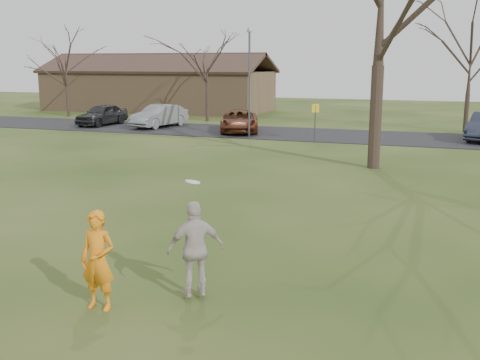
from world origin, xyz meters
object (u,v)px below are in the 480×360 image
player_defender (98,260)px  car_2 (240,121)px  car_0 (102,115)px  building (158,89)px  car_1 (159,116)px  catching_play (196,249)px  lamp_post (249,69)px

player_defender → car_2: 26.05m
car_0 → building: bearing=105.2°
car_1 → catching_play: size_ratio=2.06×
car_1 → lamp_post: bearing=-9.8°
player_defender → car_2: bearing=102.6°
catching_play → building: bearing=118.5°
car_2 → lamp_post: (1.33, -2.08, 3.25)m
player_defender → lamp_post: lamp_post is taller
player_defender → lamp_post: size_ratio=0.29×
car_2 → catching_play: size_ratio=2.22×
player_defender → lamp_post: 23.92m
building → lamp_post: lamp_post is taller
building → lamp_post: (14.00, -15.50, 2.04)m
car_0 → building: 13.13m
car_2 → building: (-12.67, 13.42, 1.22)m
player_defender → car_0: size_ratio=0.42×
car_2 → player_defender: bearing=-93.9°
car_1 → catching_play: catching_play is taller
car_2 → lamp_post: size_ratio=0.78×
player_defender → car_1: player_defender is taller
lamp_post → car_0: bearing=167.3°
car_0 → catching_play: catching_play is taller
car_0 → car_1: size_ratio=0.94×
car_2 → building: 18.50m
car_1 → building: building is taller
player_defender → lamp_post: (-5.00, 23.19, 3.07)m
car_0 → player_defender: bearing=-52.1°
car_1 → catching_play: bearing=-49.6°
car_0 → lamp_post: lamp_post is taller
lamp_post → building: bearing=132.1°
catching_play → lamp_post: size_ratio=0.35×
car_0 → car_2: car_0 is taller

